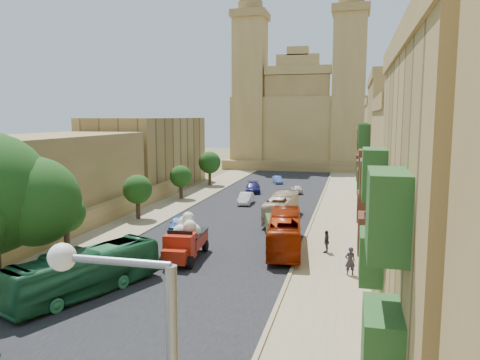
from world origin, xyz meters
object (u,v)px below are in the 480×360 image
at_px(red_truck, 185,239).
at_px(olive_pickup, 277,228).
at_px(car_white_b, 297,189).
at_px(bus_cream_east, 281,208).
at_px(car_blue_a, 179,223).
at_px(car_white_a, 246,198).
at_px(church, 301,120).
at_px(street_tree_a, 66,213).
at_px(car_cream, 276,208).
at_px(bus_green_north, 85,272).
at_px(pedestrian_a, 350,261).
at_px(street_tree_b, 138,190).
at_px(pedestrian_c, 327,242).
at_px(street_tree_d, 210,163).
at_px(bus_red_east, 285,232).
at_px(car_blue_b, 277,180).
at_px(car_dkblue, 253,188).
at_px(street_tree_c, 181,177).

height_order(red_truck, olive_pickup, red_truck).
bearing_deg(car_white_b, bus_cream_east, 73.13).
relative_size(bus_cream_east, car_blue_a, 2.41).
relative_size(red_truck, car_white_a, 1.44).
bearing_deg(church, street_tree_a, -98.54).
relative_size(street_tree_a, car_cream, 1.01).
bearing_deg(bus_green_north, church, 109.20).
bearing_deg(bus_cream_east, pedestrian_a, 115.83).
height_order(street_tree_a, street_tree_b, street_tree_a).
bearing_deg(car_blue_a, pedestrian_c, -30.13).
bearing_deg(olive_pickup, street_tree_a, -151.45).
xyz_separation_m(street_tree_d, bus_cream_east, (14.00, -21.15, -2.12)).
relative_size(bus_red_east, car_blue_a, 2.62).
distance_m(red_truck, pedestrian_c, 10.56).
bearing_deg(pedestrian_a, bus_cream_east, -83.35).
relative_size(street_tree_b, car_cream, 1.00).
bearing_deg(car_blue_b, bus_green_north, -113.82).
relative_size(car_white_a, pedestrian_a, 2.14).
bearing_deg(pedestrian_a, car_white_b, -94.75).
distance_m(church, bus_green_north, 74.34).
xyz_separation_m(car_dkblue, pedestrian_c, (11.30, -26.38, 0.19)).
xyz_separation_m(street_tree_a, pedestrian_c, (19.00, 4.51, -2.15)).
bearing_deg(car_cream, church, -88.87).
bearing_deg(car_white_b, church, -102.87).
relative_size(street_tree_c, street_tree_d, 0.83).
distance_m(street_tree_c, bus_red_east, 25.05).
bearing_deg(car_blue_b, car_white_a, -112.40).
relative_size(car_white_a, car_cream, 0.90).
xyz_separation_m(bus_green_north, bus_red_east, (9.82, 11.80, 0.04)).
distance_m(street_tree_a, pedestrian_c, 19.64).
xyz_separation_m(street_tree_a, street_tree_d, (0.00, 36.00, 0.38)).
distance_m(olive_pickup, pedestrian_a, 10.18).
relative_size(street_tree_d, bus_red_east, 0.51).
bearing_deg(bus_red_east, bus_green_north, 43.38).
bearing_deg(street_tree_a, street_tree_d, 90.00).
distance_m(car_white_a, pedestrian_c, 20.76).
relative_size(street_tree_a, bus_red_east, 0.46).
relative_size(olive_pickup, car_white_a, 1.11).
height_order(car_blue_a, pedestrian_a, pedestrian_a).
relative_size(street_tree_a, street_tree_d, 0.89).
bearing_deg(church, bus_green_north, -93.10).
bearing_deg(pedestrian_c, street_tree_d, -141.21).
bearing_deg(pedestrian_a, car_white_a, -79.41).
bearing_deg(bus_red_east, bus_cream_east, -86.73).
bearing_deg(street_tree_d, church, 71.91).
bearing_deg(car_blue_a, street_tree_b, 135.68).
xyz_separation_m(bus_red_east, car_blue_b, (-6.32, 35.87, -0.84)).
bearing_deg(car_white_b, bus_red_east, 76.32).
bearing_deg(church, car_white_b, -84.27).
bearing_deg(car_dkblue, bus_red_east, -84.30).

